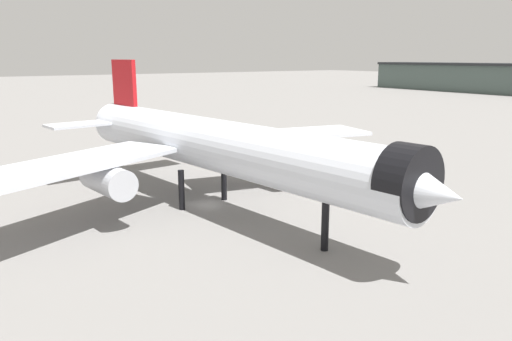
% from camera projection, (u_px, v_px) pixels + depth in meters
% --- Properties ---
extents(ground, '(900.00, 900.00, 0.00)m').
position_uv_depth(ground, '(207.00, 205.00, 59.34)').
color(ground, slate).
extents(airliner_near_gate, '(58.76, 53.33, 16.84)m').
position_uv_depth(airliner_near_gate, '(214.00, 146.00, 56.09)').
color(airliner_near_gate, silver).
rests_on(airliner_near_gate, ground).
extents(baggage_tug_wing, '(3.49, 2.54, 1.85)m').
position_uv_depth(baggage_tug_wing, '(383.00, 161.00, 79.66)').
color(baggage_tug_wing, black).
rests_on(baggage_tug_wing, ground).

